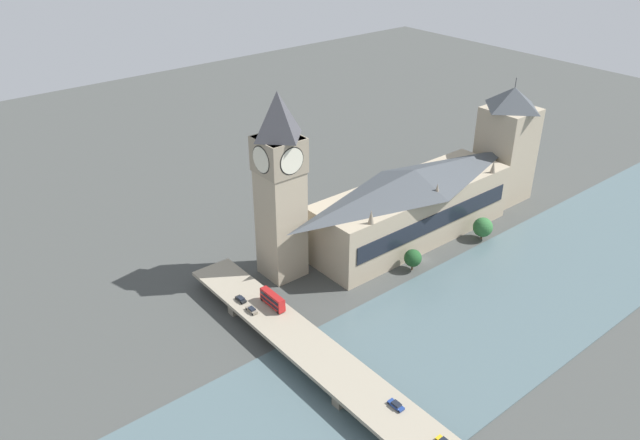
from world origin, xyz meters
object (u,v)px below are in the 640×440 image
at_px(car_southbound_mid, 241,299).
at_px(car_northbound_tail, 252,310).
at_px(parliament_hall, 412,205).
at_px(clock_tower, 280,182).
at_px(road_bridge, 353,385).
at_px(victoria_tower, 506,144).
at_px(double_decker_bus_lead, 273,299).
at_px(car_southbound_tail, 396,405).

bearing_deg(car_southbound_mid, car_northbound_tail, 175.90).
xyz_separation_m(parliament_hall, clock_tower, (11.15, 53.84, 21.50)).
relative_size(clock_tower, road_bridge, 0.45).
bearing_deg(victoria_tower, car_southbound_mid, 90.30).
relative_size(clock_tower, double_decker_bus_lead, 6.35).
relative_size(double_decker_bus_lead, car_northbound_tail, 2.38).
bearing_deg(car_southbound_mid, victoria_tower, -89.70).
bearing_deg(victoria_tower, road_bridge, 110.93).
distance_m(victoria_tower, car_northbound_tail, 137.78).
xyz_separation_m(parliament_hall, car_northbound_tail, (-7.60, 79.33, -8.06)).
relative_size(car_southbound_mid, car_southbound_tail, 0.91).
relative_size(clock_tower, car_southbound_mid, 15.84).
bearing_deg(car_southbound_mid, road_bridge, -176.34).
relative_size(parliament_hall, clock_tower, 1.30).
height_order(victoria_tower, car_northbound_tail, victoria_tower).
height_order(parliament_hall, car_northbound_tail, parliament_hall).
relative_size(double_decker_bus_lead, car_southbound_mid, 2.49).
bearing_deg(victoria_tower, parliament_hall, 90.06).
bearing_deg(victoria_tower, clock_tower, 84.29).
distance_m(car_northbound_tail, car_southbound_mid, 6.96).
relative_size(road_bridge, car_southbound_mid, 35.41).
relative_size(clock_tower, victoria_tower, 1.25).
relative_size(parliament_hall, car_northbound_tail, 19.61).
bearing_deg(clock_tower, double_decker_bus_lead, 137.59).
height_order(victoria_tower, double_decker_bus_lead, victoria_tower).
bearing_deg(car_southbound_mid, car_southbound_tail, -174.81).
relative_size(victoria_tower, double_decker_bus_lead, 5.10).
bearing_deg(double_decker_bus_lead, road_bridge, 175.71).
relative_size(parliament_hall, car_southbound_mid, 20.52).
relative_size(parliament_hall, car_southbound_tail, 18.70).
height_order(double_decker_bus_lead, car_southbound_mid, double_decker_bus_lead).
distance_m(victoria_tower, car_southbound_mid, 137.08).
height_order(road_bridge, car_northbound_tail, car_northbound_tail).
relative_size(parliament_hall, victoria_tower, 1.61).
xyz_separation_m(parliament_hall, road_bridge, (-50.67, 75.63, -9.84)).
xyz_separation_m(victoria_tower, double_decker_bus_lead, (-9.38, 129.52, -16.65)).
height_order(road_bridge, double_decker_bus_lead, double_decker_bus_lead).
height_order(clock_tower, car_northbound_tail, clock_tower).
bearing_deg(car_northbound_tail, parliament_hall, -84.53).
xyz_separation_m(victoria_tower, car_southbound_mid, (-0.71, 135.82, -18.54)).
bearing_deg(road_bridge, car_northbound_tail, 4.90).
height_order(parliament_hall, car_southbound_tail, parliament_hall).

